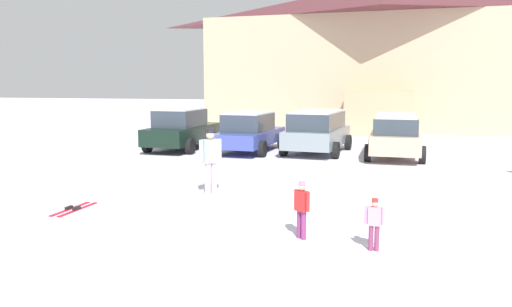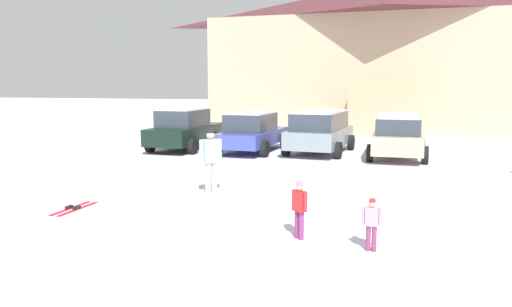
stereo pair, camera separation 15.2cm
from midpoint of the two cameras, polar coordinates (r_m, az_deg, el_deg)
The scene contains 10 objects.
ground at distance 7.70m, azimuth -20.86°, elevation -13.66°, with size 160.00×160.00×0.00m, color silver.
ski_lodge at distance 33.37m, azimuth 15.10°, elevation 10.88°, with size 21.96×11.47×9.18m.
parked_black_sedan at distance 21.51m, azimuth -7.93°, elevation 2.81°, with size 2.14×4.58×1.76m.
parked_blue_hatchback at distance 20.50m, azimuth -0.24°, elevation 2.50°, with size 2.32×4.58×1.64m.
parked_grey_wagon at distance 20.26m, azimuth 7.55°, elevation 2.63°, with size 2.52×4.51×1.71m.
parked_beige_suv at distance 19.63m, azimuth 16.14°, elevation 2.10°, with size 2.12×4.59×1.62m.
skier_adult_in_blue_parka at distance 12.56m, azimuth -4.85°, elevation -0.45°, with size 0.45×0.49×1.67m.
skier_child_in_pink_snowsuit at distance 8.57m, azimuth 13.58°, elevation -7.60°, with size 0.33×0.13×0.89m.
skier_child_in_red_jacket at distance 9.00m, azimuth 5.47°, elevation -6.08°, with size 0.32×0.28×1.05m.
pair_of_skis at distance 11.88m, azimuth -19.74°, elevation -5.90°, with size 0.33×1.34×0.08m.
Camera 2 is at (4.47, -5.67, 2.77)m, focal length 35.00 mm.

